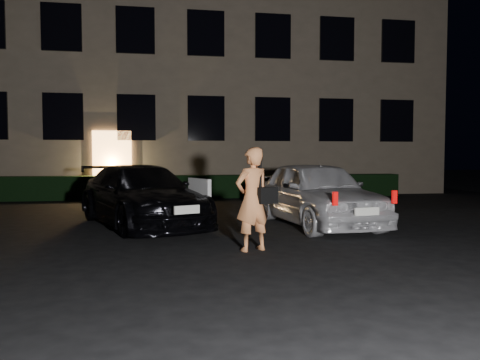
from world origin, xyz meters
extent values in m
plane|color=black|center=(0.00, 0.00, 0.00)|extent=(80.00, 80.00, 0.00)
cube|color=#6B5C4C|center=(0.00, 15.00, 6.00)|extent=(20.00, 8.00, 12.00)
cube|color=#FFAA58|center=(-3.50, 10.94, 1.25)|extent=(1.40, 0.10, 2.50)
cube|color=black|center=(-5.20, 10.94, 3.00)|extent=(1.40, 0.10, 1.70)
cube|color=black|center=(-2.60, 10.94, 3.00)|extent=(1.40, 0.10, 1.70)
cube|color=black|center=(0.00, 10.94, 3.00)|extent=(1.40, 0.10, 1.70)
cube|color=black|center=(2.60, 10.94, 3.00)|extent=(1.40, 0.10, 1.70)
cube|color=black|center=(5.20, 10.94, 3.00)|extent=(1.40, 0.10, 1.70)
cube|color=black|center=(7.80, 10.94, 3.00)|extent=(1.40, 0.10, 1.70)
cube|color=black|center=(-5.20, 10.94, 6.20)|extent=(1.40, 0.10, 1.70)
cube|color=black|center=(-2.60, 10.94, 6.20)|extent=(1.40, 0.10, 1.70)
cube|color=black|center=(0.00, 10.94, 6.20)|extent=(1.40, 0.10, 1.70)
cube|color=black|center=(2.60, 10.94, 6.20)|extent=(1.40, 0.10, 1.70)
cube|color=black|center=(5.20, 10.94, 6.20)|extent=(1.40, 0.10, 1.70)
cube|color=black|center=(7.80, 10.94, 6.20)|extent=(1.40, 0.10, 1.70)
cube|color=black|center=(0.00, 10.50, 0.42)|extent=(15.00, 0.70, 0.85)
imported|color=black|center=(-2.13, 3.86, 0.68)|extent=(3.54, 5.09, 1.37)
cube|color=white|center=(-0.84, 3.44, 0.85)|extent=(0.45, 0.94, 0.46)
cube|color=silver|center=(-1.21, 1.60, 0.60)|extent=(0.48, 0.23, 0.15)
imported|color=silver|center=(1.79, 3.21, 0.74)|extent=(2.24, 4.52, 1.48)
cube|color=red|center=(1.42, 1.08, 0.81)|extent=(0.09, 0.07, 0.25)
cube|color=red|center=(2.65, 1.22, 0.81)|extent=(0.09, 0.07, 0.25)
cube|color=silver|center=(2.04, 1.09, 0.56)|extent=(0.49, 0.10, 0.15)
imported|color=#DE854C|center=(-0.18, 0.65, 0.86)|extent=(0.74, 0.62, 1.72)
cube|color=black|center=(0.06, 0.62, 0.93)|extent=(0.38, 0.28, 0.27)
cube|color=black|center=(-0.06, 0.61, 1.32)|extent=(0.06, 0.07, 0.54)
camera|label=1|loc=(-1.63, -6.93, 1.58)|focal=35.00mm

